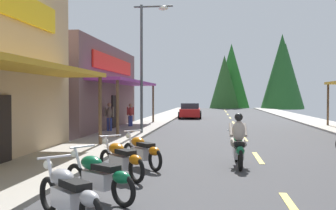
{
  "coord_description": "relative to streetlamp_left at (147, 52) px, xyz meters",
  "views": [
    {
      "loc": [
        -1.43,
        0.07,
        2.07
      ],
      "look_at": [
        -4.66,
        26.26,
        1.44
      ],
      "focal_mm": 40.74,
      "sensor_mm": 36.0,
      "label": 1
    }
  ],
  "objects": [
    {
      "name": "ground",
      "position": [
        5.01,
        4.47,
        -4.46
      ],
      "size": [
        9.79,
        78.86,
        0.1
      ],
      "primitive_type": "cube",
      "color": "#38383A"
    },
    {
      "name": "sidewalk_left",
      "position": [
        -1.24,
        4.47,
        -4.35
      ],
      "size": [
        2.71,
        78.86,
        0.12
      ],
      "primitive_type": "cube",
      "color": "gray",
      "rests_on": "ground"
    },
    {
      "name": "centerline_dashes",
      "position": [
        5.01,
        8.0,
        -4.4
      ],
      "size": [
        0.16,
        55.78,
        0.01
      ],
      "color": "#E0C64C",
      "rests_on": "ground"
    },
    {
      "name": "storefront_left_far",
      "position": [
        -5.62,
        2.92,
        -1.86
      ],
      "size": [
        7.94,
        12.08,
        5.09
      ],
      "color": "brown",
      "rests_on": "ground"
    },
    {
      "name": "streetlamp_left",
      "position": [
        0.0,
        0.0,
        0.0
      ],
      "size": [
        2.07,
        0.3,
        6.88
      ],
      "color": "#474C51",
      "rests_on": "ground"
    },
    {
      "name": "motorcycle_parked_left_0",
      "position": [
        1.24,
        -14.04,
        -3.92
      ],
      "size": [
        1.65,
        1.51,
        1.04
      ],
      "rotation": [
        0.0,
        0.0,
        2.41
      ],
      "color": "black",
      "rests_on": "ground"
    },
    {
      "name": "motorcycle_parked_left_1",
      "position": [
        1.3,
        -12.63,
        -3.92
      ],
      "size": [
        1.82,
        1.29,
        1.04
      ],
      "rotation": [
        0.0,
        0.0,
        2.54
      ],
      "color": "black",
      "rests_on": "ground"
    },
    {
      "name": "motorcycle_parked_left_2",
      "position": [
        1.24,
        -10.58,
        -3.92
      ],
      "size": [
        1.57,
        1.6,
        1.04
      ],
      "rotation": [
        0.0,
        0.0,
        2.35
      ],
      "color": "black",
      "rests_on": "ground"
    },
    {
      "name": "motorcycle_parked_left_3",
      "position": [
        1.49,
        -9.12,
        -3.92
      ],
      "size": [
        1.49,
        1.67,
        1.04
      ],
      "rotation": [
        0.0,
        0.0,
        2.29
      ],
      "color": "black",
      "rests_on": "ground"
    },
    {
      "name": "rider_cruising_lead",
      "position": [
        4.27,
        -8.6,
        -3.75
      ],
      "size": [
        0.6,
        2.14,
        1.57
      ],
      "rotation": [
        0.0,
        0.0,
        1.59
      ],
      "color": "black",
      "rests_on": "ground"
    },
    {
      "name": "pedestrian_by_shop",
      "position": [
        -1.8,
        4.04,
        -3.5
      ],
      "size": [
        0.42,
        0.48,
        1.58
      ],
      "rotation": [
        0.0,
        0.0,
        2.51
      ],
      "color": "#333F8C",
      "rests_on": "ground"
    },
    {
      "name": "pedestrian_browsing",
      "position": [
        -2.25,
        0.69,
        -3.43
      ],
      "size": [
        0.56,
        0.32,
        1.69
      ],
      "rotation": [
        0.0,
        0.0,
        4.52
      ],
      "color": "#333F8C",
      "rests_on": "ground"
    },
    {
      "name": "parked_car_curbside",
      "position": [
        1.31,
        15.28,
        -3.72
      ],
      "size": [
        2.2,
        4.37,
        1.4
      ],
      "rotation": [
        0.0,
        0.0,
        1.61
      ],
      "color": "#B21919",
      "rests_on": "ground"
    },
    {
      "name": "treeline_backdrop",
      "position": [
        11.05,
        44.6,
        1.08
      ],
      "size": [
        15.58,
        11.25,
        11.88
      ],
      "color": "#285323",
      "rests_on": "ground"
    }
  ]
}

